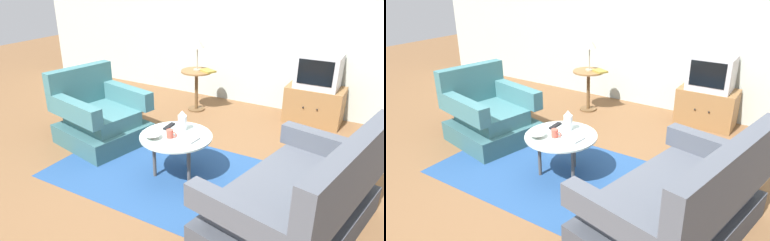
{
  "view_description": "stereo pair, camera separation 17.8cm",
  "coord_description": "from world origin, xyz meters",
  "views": [
    {
      "loc": [
        1.74,
        -2.72,
        2.02
      ],
      "look_at": [
        0.0,
        0.3,
        0.55
      ],
      "focal_mm": 33.9,
      "sensor_mm": 36.0,
      "label": 1
    },
    {
      "loc": [
        1.9,
        -2.62,
        2.02
      ],
      "look_at": [
        0.0,
        0.3,
        0.55
      ],
      "focal_mm": 33.9,
      "sensor_mm": 36.0,
      "label": 2
    }
  ],
  "objects": [
    {
      "name": "coffee_table",
      "position": [
        -0.04,
        0.05,
        0.42
      ],
      "size": [
        0.73,
        0.73,
        0.47
      ],
      "color": "#B2C6C1",
      "rests_on": "ground"
    },
    {
      "name": "tv_remote_silver",
      "position": [
        0.18,
        0.02,
        0.48
      ],
      "size": [
        0.06,
        0.15,
        0.02
      ],
      "rotation": [
        0.0,
        0.0,
        4.59
      ],
      "color": "#B2B2B7",
      "rests_on": "coffee_table"
    },
    {
      "name": "couch",
      "position": [
        1.28,
        -0.21,
        0.3
      ],
      "size": [
        1.25,
        1.7,
        0.94
      ],
      "rotation": [
        0.0,
        0.0,
        1.36
      ],
      "color": "#3E424B",
      "rests_on": "ground"
    },
    {
      "name": "bowl",
      "position": [
        -0.2,
        -0.13,
        0.49
      ],
      "size": [
        0.17,
        0.17,
        0.05
      ],
      "color": "silver",
      "rests_on": "coffee_table"
    },
    {
      "name": "book",
      "position": [
        -0.63,
        1.86,
        0.63
      ],
      "size": [
        0.26,
        0.23,
        0.03
      ],
      "rotation": [
        0.0,
        0.0,
        -0.45
      ],
      "color": "olive",
      "rests_on": "side_table"
    },
    {
      "name": "tv_stand",
      "position": [
        0.85,
        2.24,
        0.26
      ],
      "size": [
        0.76,
        0.49,
        0.51
      ],
      "color": "olive",
      "rests_on": "ground"
    },
    {
      "name": "ground_plane",
      "position": [
        0.0,
        0.0,
        0.0
      ],
      "size": [
        16.0,
        16.0,
        0.0
      ],
      "primitive_type": "plane",
      "color": "brown"
    },
    {
      "name": "back_wall",
      "position": [
        0.0,
        2.57,
        1.35
      ],
      "size": [
        9.0,
        0.12,
        2.7
      ],
      "primitive_type": "cube",
      "color": "#B2BCB2",
      "rests_on": "ground"
    },
    {
      "name": "mug",
      "position": [
        -0.06,
        -0.02,
        0.51
      ],
      "size": [
        0.12,
        0.07,
        0.08
      ],
      "color": "#B74C3D",
      "rests_on": "coffee_table"
    },
    {
      "name": "television",
      "position": [
        0.85,
        2.24,
        0.74
      ],
      "size": [
        0.56,
        0.44,
        0.46
      ],
      "color": "#B7B7BC",
      "rests_on": "tv_stand"
    },
    {
      "name": "tv_remote_dark",
      "position": [
        -0.21,
        0.18,
        0.48
      ],
      "size": [
        0.05,
        0.18,
        0.02
      ],
      "rotation": [
        0.0,
        0.0,
        4.76
      ],
      "color": "black",
      "rests_on": "coffee_table"
    },
    {
      "name": "side_table",
      "position": [
        -0.81,
        1.83,
        0.44
      ],
      "size": [
        0.46,
        0.46,
        0.62
      ],
      "color": "olive",
      "rests_on": "ground"
    },
    {
      "name": "table_lamp",
      "position": [
        -0.8,
        1.84,
        1.0
      ],
      "size": [
        0.2,
        0.2,
        0.48
      ],
      "color": "#9E937A",
      "rests_on": "side_table"
    },
    {
      "name": "armchair",
      "position": [
        -1.32,
        0.29,
        0.3
      ],
      "size": [
        1.09,
        1.05,
        0.89
      ],
      "rotation": [
        0.0,
        0.0,
        -1.77
      ],
      "color": "#325C60",
      "rests_on": "ground"
    },
    {
      "name": "vase",
      "position": [
        -0.05,
        0.19,
        0.57
      ],
      "size": [
        0.09,
        0.09,
        0.22
      ],
      "color": "white",
      "rests_on": "coffee_table"
    },
    {
      "name": "area_rug",
      "position": [
        -0.04,
        0.05,
        0.0
      ],
      "size": [
        2.65,
        1.54,
        0.0
      ],
      "primitive_type": "cube",
      "color": "navy",
      "rests_on": "ground"
    }
  ]
}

